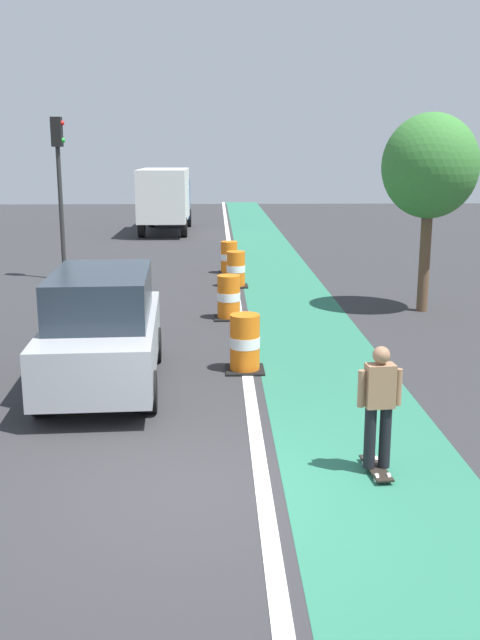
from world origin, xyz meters
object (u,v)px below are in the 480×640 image
object	(u,v)px
traffic_barrel_back	(236,270)
traffic_barrel_mid	(229,298)
skateboarder_on_lane	(379,406)
traffic_light_corner	(59,170)
delivery_truck_down_block	(166,196)
parked_suv_nearest	(103,329)
street_tree_sidewalk	(430,167)
traffic_barrel_far	(229,258)
traffic_barrel_front	(245,344)

from	to	relation	value
traffic_barrel_back	traffic_barrel_mid	bearing A→B (deg)	-93.86
skateboarder_on_lane	traffic_light_corner	size ratio (longest dim) A/B	0.33
delivery_truck_down_block	traffic_light_corner	bearing A→B (deg)	-99.37
parked_suv_nearest	delivery_truck_down_block	size ratio (longest dim) A/B	0.62
delivery_truck_down_block	street_tree_sidewalk	distance (m)	20.83
skateboarder_on_lane	traffic_barrel_mid	world-z (taller)	skateboarder_on_lane
traffic_barrel_mid	delivery_truck_down_block	bearing A→B (deg)	98.29
street_tree_sidewalk	traffic_barrel_far	bearing A→B (deg)	128.86
traffic_barrel_front	traffic_light_corner	world-z (taller)	traffic_light_corner
parked_suv_nearest	traffic_light_corner	size ratio (longest dim) A/B	0.92
parked_suv_nearest	traffic_barrel_far	xyz separation A→B (m)	(2.41, 12.00, -0.50)
traffic_barrel_front	traffic_barrel_back	xyz separation A→B (m)	(0.06, 8.71, 0.00)
delivery_truck_down_block	skateboarder_on_lane	bearing A→B (deg)	-80.82
traffic_barrel_front	street_tree_sidewalk	bearing A→B (deg)	46.70
skateboarder_on_lane	delivery_truck_down_block	world-z (taller)	delivery_truck_down_block
street_tree_sidewalk	skateboarder_on_lane	bearing A→B (deg)	-108.97
traffic_barrel_mid	delivery_truck_down_block	distance (m)	20.17
skateboarder_on_lane	traffic_barrel_back	bearing A→B (deg)	96.30
traffic_barrel_mid	traffic_light_corner	xyz separation A→B (m)	(-5.23, 5.82, 2.97)
traffic_barrel_front	traffic_barrel_far	world-z (taller)	same
traffic_barrel_back	delivery_truck_down_block	world-z (taller)	delivery_truck_down_block
traffic_barrel_back	street_tree_sidewalk	distance (m)	6.74
traffic_barrel_back	skateboarder_on_lane	bearing A→B (deg)	-83.70
skateboarder_on_lane	traffic_light_corner	bearing A→B (deg)	115.44
parked_suv_nearest	traffic_light_corner	world-z (taller)	traffic_light_corner
delivery_truck_down_block	traffic_light_corner	world-z (taller)	traffic_light_corner
parked_suv_nearest	traffic_barrel_back	xyz separation A→B (m)	(2.57, 9.49, -0.50)
traffic_barrel_front	traffic_barrel_mid	bearing A→B (deg)	93.01
skateboarder_on_lane	street_tree_sidewalk	xyz separation A→B (m)	(3.30, 9.59, 2.76)
street_tree_sidewalk	parked_suv_nearest	bearing A→B (deg)	-141.18
parked_suv_nearest	traffic_light_corner	distance (m)	11.62
traffic_barrel_back	delivery_truck_down_block	size ratio (longest dim) A/B	0.14
parked_suv_nearest	traffic_light_corner	bearing A→B (deg)	105.03
parked_suv_nearest	traffic_barrel_mid	bearing A→B (deg)	66.11
parked_suv_nearest	traffic_barrel_far	distance (m)	12.25
traffic_barrel_back	traffic_light_corner	xyz separation A→B (m)	(-5.52, 1.48, 2.97)
traffic_barrel_front	delivery_truck_down_block	world-z (taller)	delivery_truck_down_block
traffic_barrel_far	traffic_light_corner	size ratio (longest dim) A/B	0.21
traffic_barrel_mid	traffic_barrel_back	xyz separation A→B (m)	(0.29, 4.34, 0.00)
traffic_barrel_far	traffic_barrel_front	bearing A→B (deg)	-89.48
delivery_truck_down_block	street_tree_sidewalk	bearing A→B (deg)	-67.48
skateboarder_on_lane	delivery_truck_down_block	bearing A→B (deg)	99.18
traffic_barrel_front	delivery_truck_down_block	size ratio (longest dim) A/B	0.14
traffic_barrel_back	delivery_truck_down_block	bearing A→B (deg)	101.59
delivery_truck_down_block	traffic_barrel_back	bearing A→B (deg)	-78.41
traffic_barrel_mid	traffic_barrel_back	bearing A→B (deg)	86.14
traffic_barrel_mid	traffic_light_corner	world-z (taller)	traffic_light_corner
traffic_light_corner	parked_suv_nearest	bearing A→B (deg)	-74.97
traffic_barrel_mid	traffic_light_corner	size ratio (longest dim) A/B	0.21
traffic_barrel_mid	traffic_light_corner	distance (m)	8.37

